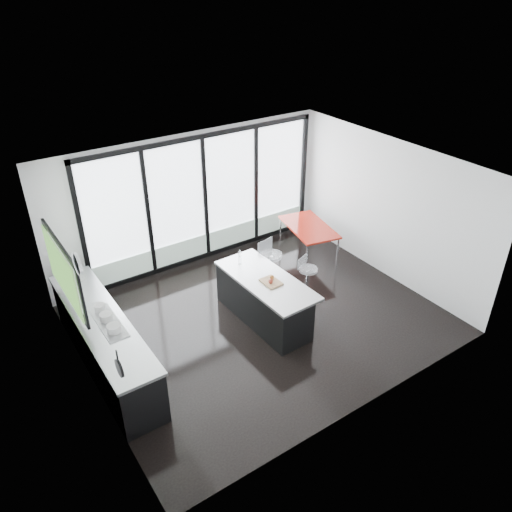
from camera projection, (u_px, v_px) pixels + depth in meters
floor at (261, 319)px, 8.99m from camera, size 6.00×5.00×0.00m
ceiling at (262, 173)px, 7.56m from camera, size 6.00×5.00×0.00m
wall_back at (204, 204)px, 10.23m from camera, size 6.00×0.09×2.80m
wall_front at (370, 332)px, 6.49m from camera, size 6.00×0.00×2.80m
wall_left at (75, 294)px, 6.95m from camera, size 0.26×5.00×2.80m
wall_right at (387, 209)px, 9.72m from camera, size 0.00×5.00×2.80m
counter_cabinets at (105, 342)px, 7.74m from camera, size 0.69×3.24×1.36m
island at (263, 300)px, 8.79m from camera, size 0.92×2.06×1.08m
bar_stool_near at (307, 283)px, 9.42m from camera, size 0.53×0.53×0.65m
bar_stool_far at (271, 271)px, 9.66m from camera, size 0.57×0.57×0.78m
red_table at (308, 242)px, 10.70m from camera, size 1.08×1.54×0.75m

